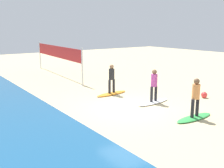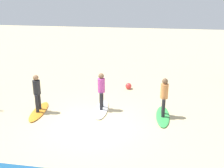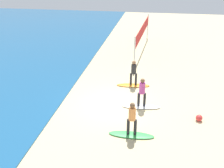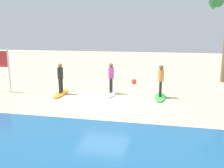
# 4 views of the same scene
# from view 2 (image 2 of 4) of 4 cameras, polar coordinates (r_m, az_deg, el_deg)

# --- Properties ---
(ground_plane) EXTENTS (60.00, 60.00, 0.00)m
(ground_plane) POSITION_cam_2_polar(r_m,az_deg,el_deg) (11.00, -4.09, -8.62)
(ground_plane) COLOR #CCB789
(surfboard_green) EXTENTS (0.58, 2.10, 0.09)m
(surfboard_green) POSITION_cam_2_polar(r_m,az_deg,el_deg) (11.81, 10.60, -6.64)
(surfboard_green) COLOR green
(surfboard_green) RESTS_ON ground
(surfer_green) EXTENTS (0.32, 0.46, 1.64)m
(surfer_green) POSITION_cam_2_polar(r_m,az_deg,el_deg) (11.42, 10.90, -2.15)
(surfer_green) COLOR #232328
(surfer_green) RESTS_ON surfboard_green
(surfboard_white) EXTENTS (0.73, 2.14, 0.09)m
(surfboard_white) POSITION_cam_2_polar(r_m,az_deg,el_deg) (12.27, -2.20, -5.29)
(surfboard_white) COLOR white
(surfboard_white) RESTS_ON ground
(surfer_white) EXTENTS (0.32, 0.46, 1.64)m
(surfer_white) POSITION_cam_2_polar(r_m,az_deg,el_deg) (11.90, -2.26, -0.93)
(surfer_white) COLOR #232328
(surfer_white) RESTS_ON surfboard_white
(surfboard_orange) EXTENTS (0.77, 2.15, 0.09)m
(surfboard_orange) POSITION_cam_2_polar(r_m,az_deg,el_deg) (12.47, -15.09, -5.57)
(surfboard_orange) COLOR orange
(surfboard_orange) RESTS_ON ground
(surfer_orange) EXTENTS (0.32, 0.46, 1.64)m
(surfer_orange) POSITION_cam_2_polar(r_m,az_deg,el_deg) (12.10, -15.49, -1.29)
(surfer_orange) COLOR #232328
(surfer_orange) RESTS_ON surfboard_orange
(beach_ball) EXTENTS (0.34, 0.34, 0.34)m
(beach_ball) POSITION_cam_2_polar(r_m,az_deg,el_deg) (14.82, 3.48, -0.43)
(beach_ball) COLOR #E53838
(beach_ball) RESTS_ON ground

